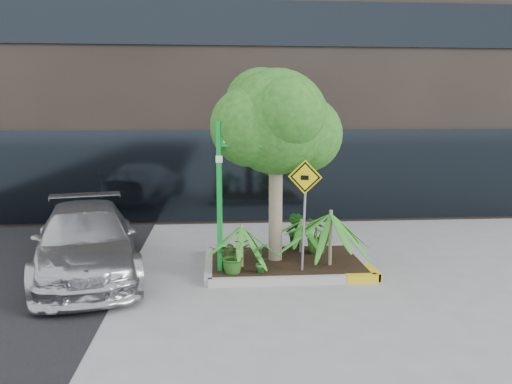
{
  "coord_description": "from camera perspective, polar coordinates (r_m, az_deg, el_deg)",
  "views": [
    {
      "loc": [
        -1.22,
        -9.66,
        3.19
      ],
      "look_at": [
        -0.43,
        0.2,
        1.6
      ],
      "focal_mm": 35.0,
      "sensor_mm": 36.0,
      "label": 1
    }
  ],
  "objects": [
    {
      "name": "shrub_d",
      "position": [
        11.22,
        4.78,
        -4.41
      ],
      "size": [
        0.61,
        0.61,
        0.85
      ],
      "primitive_type": "imported",
      "rotation": [
        0.0,
        0.0,
        5.12
      ],
      "color": "#1E611C",
      "rests_on": "planter"
    },
    {
      "name": "palm_front",
      "position": [
        10.01,
        8.56,
        -2.47
      ],
      "size": [
        1.26,
        1.26,
        1.4
      ],
      "color": "gray",
      "rests_on": "ground"
    },
    {
      "name": "ground",
      "position": [
        10.24,
        2.51,
        -9.05
      ],
      "size": [
        80.0,
        80.0,
        0.0
      ],
      "primitive_type": "plane",
      "color": "gray",
      "rests_on": "ground"
    },
    {
      "name": "palm_left",
      "position": [
        9.83,
        -1.67,
        -3.99
      ],
      "size": [
        0.98,
        0.98,
        1.09
      ],
      "color": "gray",
      "rests_on": "ground"
    },
    {
      "name": "street_sign_post",
      "position": [
        9.49,
        -3.78,
        1.1
      ],
      "size": [
        0.87,
        1.04,
        3.03
      ],
      "rotation": [
        0.0,
        0.0,
        -0.27
      ],
      "color": "#0D962E",
      "rests_on": "ground"
    },
    {
      "name": "planter",
      "position": [
        10.5,
        3.6,
        -8.01
      ],
      "size": [
        3.35,
        2.36,
        0.15
      ],
      "color": "#9E9E99",
      "rests_on": "ground"
    },
    {
      "name": "shrub_c",
      "position": [
        9.6,
        0.56,
        -7.43
      ],
      "size": [
        0.46,
        0.46,
        0.61
      ],
      "primitive_type": "imported",
      "rotation": [
        0.0,
        0.0,
        3.88
      ],
      "color": "#2A7524",
      "rests_on": "planter"
    },
    {
      "name": "parked_car",
      "position": [
        10.43,
        -18.85,
        -5.34
      ],
      "size": [
        2.94,
        4.97,
        1.35
      ],
      "primitive_type": "imported",
      "rotation": [
        0.0,
        0.0,
        0.24
      ],
      "color": "#B6B6BB",
      "rests_on": "ground"
    },
    {
      "name": "shrub_a",
      "position": [
        9.58,
        -2.58,
        -7.24
      ],
      "size": [
        0.78,
        0.78,
        0.69
      ],
      "primitive_type": "imported",
      "rotation": [
        0.0,
        0.0,
        0.31
      ],
      "color": "#245418",
      "rests_on": "planter"
    },
    {
      "name": "cattle_sign",
      "position": [
        9.6,
        5.58,
        -0.45
      ],
      "size": [
        0.62,
        0.3,
        2.15
      ],
      "rotation": [
        0.0,
        0.0,
        -0.39
      ],
      "color": "slate",
      "rests_on": "ground"
    },
    {
      "name": "palm_back",
      "position": [
        10.9,
        5.2,
        -3.38
      ],
      "size": [
        0.83,
        0.83,
        0.92
      ],
      "color": "gray",
      "rests_on": "ground"
    },
    {
      "name": "shrub_b",
      "position": [
        10.94,
        6.98,
        -4.99
      ],
      "size": [
        0.6,
        0.6,
        0.78
      ],
      "primitive_type": "imported",
      "rotation": [
        0.0,
        0.0,
        2.11
      ],
      "color": "#347021",
      "rests_on": "planter"
    },
    {
      "name": "tree",
      "position": [
        10.11,
        2.29,
        8.0
      ],
      "size": [
        2.73,
        2.43,
        4.1
      ],
      "color": "gray",
      "rests_on": "ground"
    }
  ]
}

